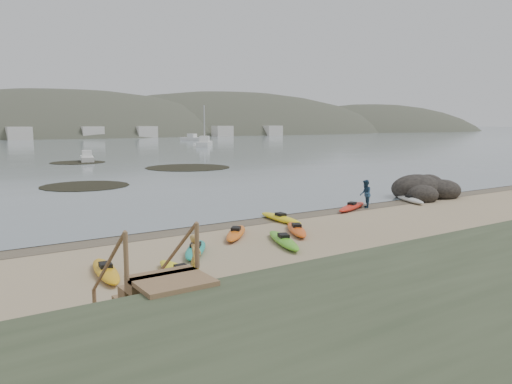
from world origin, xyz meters
TOP-DOWN VIEW (x-y plane):
  - ground at (0.00, 0.00)m, footprint 600.00×600.00m
  - wet_sand at (0.00, -0.30)m, footprint 60.00×60.00m
  - stairs at (-11.00, -11.62)m, footprint 1.50×2.70m
  - kayaks at (-1.07, -3.69)m, footprint 23.50×10.27m
  - person_west at (-7.66, -7.74)m, footprint 0.67×0.64m
  - person_east at (7.64, -0.81)m, footprint 1.07×1.07m
  - rock_cluster at (14.51, 0.03)m, footprint 5.52×4.10m
  - kelp_mats at (4.74, 31.27)m, footprint 23.28×32.63m
  - moored_boats at (10.47, 81.37)m, footprint 96.51×74.20m
  - far_hills at (39.38, 193.97)m, footprint 550.00×135.00m
  - far_town at (6.00, 145.00)m, footprint 199.00×5.00m

SIDE VIEW (x-z plane):
  - far_hills at x=39.38m, z-range -55.93..24.07m
  - ground at x=0.00m, z-range 0.00..0.00m
  - wet_sand at x=0.00m, z-range 0.00..0.00m
  - kelp_mats at x=4.74m, z-range 0.01..0.05m
  - kayaks at x=-1.07m, z-range 0.00..0.34m
  - rock_cluster at x=14.51m, z-range -0.73..1.26m
  - moored_boats at x=10.47m, z-range -0.07..1.17m
  - person_west at x=-7.66m, z-range 0.00..1.55m
  - person_east at x=7.64m, z-range 0.00..1.76m
  - stairs at x=-11.00m, z-range 0.00..2.10m
  - far_town at x=6.00m, z-range 0.00..4.00m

